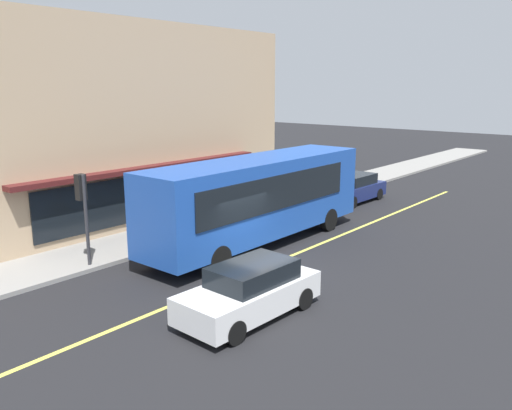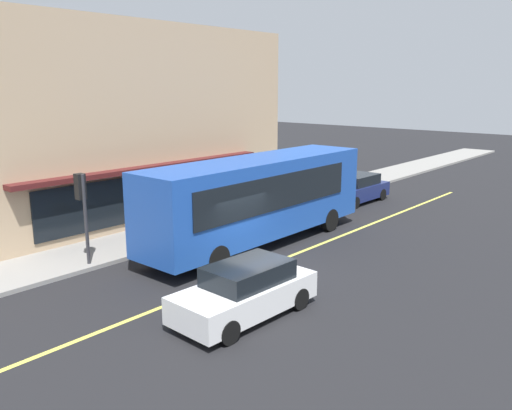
% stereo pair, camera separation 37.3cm
% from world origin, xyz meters
% --- Properties ---
extents(ground, '(120.00, 120.00, 0.00)m').
position_xyz_m(ground, '(0.00, 0.00, 0.00)').
color(ground, black).
extents(sidewalk, '(80.00, 2.96, 0.15)m').
position_xyz_m(sidewalk, '(0.00, 5.71, 0.07)').
color(sidewalk, gray).
rests_on(sidewalk, ground).
extents(lane_centre_stripe, '(36.00, 0.16, 0.01)m').
position_xyz_m(lane_centre_stripe, '(0.00, 0.00, 0.00)').
color(lane_centre_stripe, '#D8D14C').
rests_on(lane_centre_stripe, ground).
extents(storefront_building, '(18.14, 11.70, 9.04)m').
position_xyz_m(storefront_building, '(1.04, 12.73, 4.51)').
color(storefront_building, tan).
rests_on(storefront_building, ground).
extents(bus, '(11.15, 2.66, 3.50)m').
position_xyz_m(bus, '(2.44, 1.95, 1.99)').
color(bus, '#1E4CAD').
rests_on(bus, ground).
extents(traffic_light, '(0.30, 0.52, 3.20)m').
position_xyz_m(traffic_light, '(-3.70, 4.77, 2.53)').
color(traffic_light, '#2D2D33').
rests_on(traffic_light, sidewalk).
extents(car_navy, '(4.33, 1.92, 1.52)m').
position_xyz_m(car_navy, '(11.87, 2.99, 0.74)').
color(car_navy, navy).
rests_on(car_navy, ground).
extents(car_white, '(4.35, 1.97, 1.52)m').
position_xyz_m(car_white, '(-3.00, -2.24, 0.74)').
color(car_white, white).
rests_on(car_white, ground).
extents(pedestrian_near_storefront, '(0.34, 0.34, 1.55)m').
position_xyz_m(pedestrian_near_storefront, '(1.49, 5.98, 1.07)').
color(pedestrian_near_storefront, black).
rests_on(pedestrian_near_storefront, sidewalk).
extents(pedestrian_at_corner, '(0.34, 0.34, 1.72)m').
position_xyz_m(pedestrian_at_corner, '(4.72, 4.87, 1.19)').
color(pedestrian_at_corner, black).
rests_on(pedestrian_at_corner, sidewalk).
extents(pedestrian_by_curb, '(0.34, 0.34, 1.83)m').
position_xyz_m(pedestrian_by_curb, '(7.08, 5.80, 1.26)').
color(pedestrian_by_curb, black).
rests_on(pedestrian_by_curb, sidewalk).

